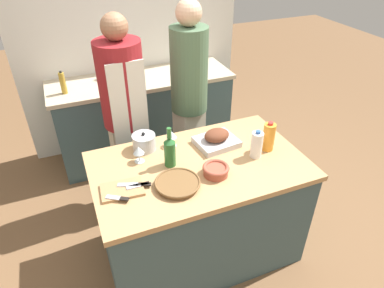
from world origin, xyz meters
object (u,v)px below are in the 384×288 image
condiment_bottle_tall (63,83)px  person_cook_guest (189,94)px  wicker_basket (178,183)px  mixing_bowl (216,170)px  wine_bottle_green (170,151)px  knife_bread (139,185)px  roasting_pan (217,139)px  stock_pot (144,142)px  wine_glass_right (172,135)px  milk_jug (257,145)px  person_cook_aproned (125,110)px  wine_glass_left (139,151)px  condiment_bottle_short (105,72)px  cutting_board (122,190)px  knife_chef (136,185)px  knife_paring (118,198)px  juice_jug (269,137)px

condiment_bottle_tall → person_cook_guest: bearing=-32.7°
wicker_basket → person_cook_guest: size_ratio=0.16×
condiment_bottle_tall → mixing_bowl: bearing=-62.9°
wine_bottle_green → knife_bread: wine_bottle_green is taller
roasting_pan → mixing_bowl: 0.35m
stock_pot → wine_bottle_green: size_ratio=0.58×
roasting_pan → wine_glass_right: size_ratio=2.55×
milk_jug → person_cook_aproned: 1.12m
person_cook_aproned → wine_glass_left: bearing=-97.3°
milk_jug → wine_bottle_green: bearing=167.4°
roasting_pan → wine_glass_right: 0.33m
wine_bottle_green → condiment_bottle_tall: (-0.56, 1.35, 0.02)m
mixing_bowl → condiment_bottle_tall: bearing=117.1°
mixing_bowl → roasting_pan: bearing=63.7°
condiment_bottle_tall → person_cook_guest: (0.98, -0.63, -0.01)m
mixing_bowl → condiment_bottle_short: 1.80m
wine_glass_left → condiment_bottle_tall: size_ratio=0.56×
knife_bread → condiment_bottle_short: condiment_bottle_short is taller
cutting_board → wine_glass_right: 0.57m
mixing_bowl → wine_glass_left: 0.54m
condiment_bottle_tall → knife_chef: bearing=-79.1°
wine_glass_left → knife_paring: size_ratio=0.91×
cutting_board → stock_pot: 0.46m
wicker_basket → mixing_bowl: (0.27, 0.01, 0.02)m
knife_bread → wine_bottle_green: bearing=30.3°
milk_jug → wine_bottle_green: 0.60m
wicker_basket → stock_pot: size_ratio=1.73×
juice_jug → knife_paring: (-1.11, -0.13, -0.08)m
roasting_pan → knife_paring: bearing=-158.0°
cutting_board → condiment_bottle_tall: condiment_bottle_tall is taller
wicker_basket → person_cook_aproned: person_cook_aproned is taller
wicker_basket → knife_chef: size_ratio=1.40×
juice_jug → milk_jug: 0.13m
wicker_basket → wine_bottle_green: (0.03, 0.22, 0.09)m
roasting_pan → cutting_board: (-0.75, -0.24, -0.04)m
knife_chef → condiment_bottle_tall: 1.52m
wine_bottle_green → condiment_bottle_tall: size_ratio=1.34×
person_cook_guest → condiment_bottle_tall: bearing=127.3°
mixing_bowl → knife_chef: (-0.51, 0.07, -0.02)m
juice_jug → knife_paring: size_ratio=1.67×
cutting_board → mixing_bowl: bearing=-6.9°
condiment_bottle_short → person_cook_guest: size_ratio=0.09×
juice_jug → knife_paring: 1.12m
wine_bottle_green → knife_paring: size_ratio=2.17×
wicker_basket → person_cook_aproned: size_ratio=0.17×
juice_jug → wine_glass_left: (-0.89, 0.20, -0.02)m
cutting_board → wine_glass_left: size_ratio=2.23×
cutting_board → knife_bread: 0.10m
milk_jug → condiment_bottle_tall: size_ratio=0.96×
cutting_board → wine_bottle_green: bearing=20.9°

